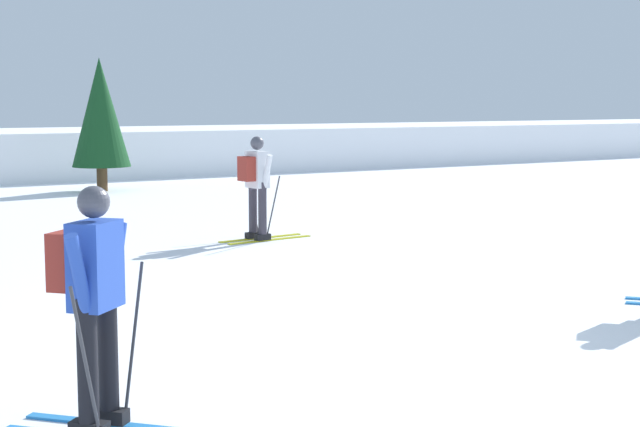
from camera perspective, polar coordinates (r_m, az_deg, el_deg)
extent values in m
plane|color=white|center=(9.79, 2.92, -6.71)|extent=(120.00, 120.00, 0.00)
cube|color=gold|center=(15.93, -3.57, -1.47)|extent=(1.60, 0.25, 0.02)
cube|color=gold|center=(15.70, -3.00, -1.58)|extent=(1.60, 0.25, 0.02)
cube|color=black|center=(15.84, -4.02, -1.30)|extent=(0.27, 0.15, 0.10)
cube|color=black|center=(15.61, -3.45, -1.41)|extent=(0.27, 0.15, 0.10)
cylinder|color=#38333D|center=(15.78, -4.04, 0.41)|extent=(0.14, 0.14, 0.85)
cylinder|color=#38333D|center=(15.55, -3.47, 0.32)|extent=(0.14, 0.14, 0.85)
cube|color=white|center=(15.61, -3.77, 2.65)|extent=(0.28, 0.40, 0.60)
cylinder|color=white|center=(15.83, -4.22, 2.65)|extent=(0.12, 0.26, 0.55)
cylinder|color=white|center=(15.41, -3.19, 2.55)|extent=(0.12, 0.26, 0.55)
sphere|color=#4C4C56|center=(15.58, -3.78, 4.22)|extent=(0.22, 0.22, 0.22)
cylinder|color=#38383D|center=(15.96, -4.04, 0.48)|extent=(0.07, 0.42, 1.10)
cylinder|color=#38383D|center=(15.48, -2.84, 0.29)|extent=(0.07, 0.42, 1.10)
cube|color=maroon|center=(15.49, -4.42, 2.68)|extent=(0.21, 0.30, 0.40)
cube|color=#237AC6|center=(6.97, -11.35, -12.35)|extent=(1.14, 1.25, 0.02)
cube|color=black|center=(7.02, -12.47, -11.72)|extent=(0.26, 0.27, 0.10)
cylinder|color=black|center=(6.89, -12.57, -7.97)|extent=(0.14, 0.14, 0.85)
cylinder|color=black|center=(6.65, -13.75, -8.52)|extent=(0.14, 0.14, 0.85)
cube|color=#284CB7|center=(6.64, -13.29, -3.02)|extent=(0.44, 0.43, 0.60)
cylinder|color=#284CB7|center=(6.84, -12.11, -2.80)|extent=(0.25, 0.24, 0.55)
cylinder|color=#284CB7|center=(6.42, -14.23, -3.49)|extent=(0.25, 0.24, 0.55)
sphere|color=#4C4C56|center=(6.58, -13.39, 0.67)|extent=(0.22, 0.22, 0.22)
cylinder|color=#38383D|center=(7.00, -11.11, -7.58)|extent=(0.28, 0.25, 1.12)
cylinder|color=#38383D|center=(6.44, -13.80, -8.89)|extent=(0.28, 0.25, 1.12)
cube|color=maroon|center=(6.74, -14.85, -2.75)|extent=(0.33, 0.32, 0.40)
cylinder|color=#513823|center=(24.93, -12.90, 2.03)|extent=(0.27, 0.27, 0.63)
cone|color=#14421E|center=(24.86, -13.01, 5.93)|extent=(1.48, 1.48, 2.76)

